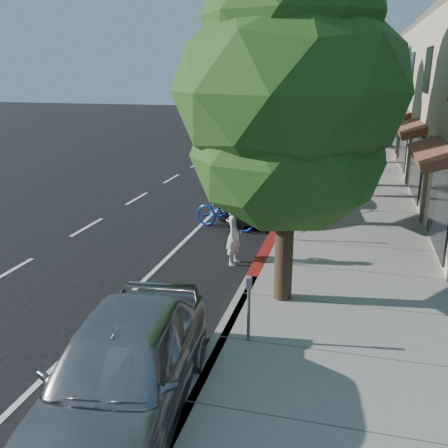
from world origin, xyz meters
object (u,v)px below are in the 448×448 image
(street_tree_0, at_px, (290,96))
(bicycle, at_px, (225,212))
(street_tree_1, at_px, (315,82))
(street_tree_2, at_px, (327,85))
(cyclist, at_px, (234,234))
(white_pickup, at_px, (282,140))
(street_tree_3, at_px, (335,72))
(near_car_a, at_px, (122,370))
(street_tree_5, at_px, (342,78))
(pedestrian, at_px, (360,174))
(dark_suv_far, at_px, (320,125))
(dark_sedan, at_px, (286,171))
(silver_suv, at_px, (265,186))
(street_tree_4, at_px, (338,80))

(street_tree_0, xyz_separation_m, bicycle, (-2.62, 5.00, -3.94))
(bicycle, bearing_deg, street_tree_1, -53.49)
(street_tree_0, xyz_separation_m, street_tree_2, (0.00, 12.00, -0.13))
(street_tree_2, height_order, cyclist, street_tree_2)
(street_tree_0, height_order, white_pickup, street_tree_0)
(street_tree_0, bearing_deg, street_tree_3, 90.00)
(street_tree_2, distance_m, white_pickup, 10.13)
(street_tree_0, distance_m, near_car_a, 6.00)
(bicycle, bearing_deg, cyclist, -145.11)
(street_tree_5, distance_m, white_pickup, 10.20)
(cyclist, relative_size, pedestrian, 0.98)
(street_tree_5, distance_m, dark_suv_far, 3.81)
(street_tree_1, relative_size, bicycle, 3.57)
(dark_sedan, bearing_deg, street_tree_5, 83.21)
(dark_sedan, bearing_deg, pedestrian, -20.87)
(white_pickup, relative_size, near_car_a, 1.16)
(street_tree_2, relative_size, street_tree_5, 0.94)
(street_tree_1, height_order, street_tree_3, street_tree_3)
(pedestrian, bearing_deg, dark_sedan, -53.65)
(cyclist, xyz_separation_m, bicycle, (-1.02, 2.92, -0.26))
(white_pickup, distance_m, pedestrian, 11.68)
(street_tree_0, bearing_deg, silver_suv, 102.87)
(street_tree_1, distance_m, pedestrian, 5.86)
(near_car_a, bearing_deg, cyclist, 81.99)
(dark_suv_far, bearing_deg, street_tree_2, -91.85)
(street_tree_0, distance_m, street_tree_5, 30.00)
(white_pickup, distance_m, near_car_a, 25.42)
(cyclist, relative_size, white_pickup, 0.29)
(street_tree_4, height_order, silver_suv, street_tree_4)
(street_tree_1, height_order, white_pickup, street_tree_1)
(cyclist, bearing_deg, street_tree_5, 3.81)
(dark_sedan, height_order, white_pickup, white_pickup)
(dark_sedan, xyz_separation_m, dark_suv_far, (0.11, 18.64, 0.09))
(street_tree_1, bearing_deg, pedestrian, 69.23)
(street_tree_3, height_order, pedestrian, street_tree_3)
(street_tree_2, bearing_deg, street_tree_3, 90.00)
(street_tree_5, height_order, pedestrian, street_tree_5)
(street_tree_2, xyz_separation_m, bicycle, (-2.62, -7.00, -3.81))
(street_tree_2, height_order, pedestrian, street_tree_2)
(street_tree_1, bearing_deg, street_tree_0, -90.00)
(street_tree_5, distance_m, dark_sedan, 19.06)
(cyclist, distance_m, dark_sedan, 9.28)
(pedestrian, bearing_deg, bicycle, 16.32)
(pedestrian, bearing_deg, street_tree_2, -81.33)
(street_tree_0, height_order, pedestrian, street_tree_0)
(street_tree_0, relative_size, silver_suv, 1.17)
(bicycle, xyz_separation_m, white_pickup, (-0.48, 15.97, 0.25))
(bicycle, xyz_separation_m, silver_suv, (0.83, 2.85, 0.31))
(street_tree_1, distance_m, street_tree_3, 12.00)
(silver_suv, xyz_separation_m, white_pickup, (-1.31, 13.11, -0.05))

